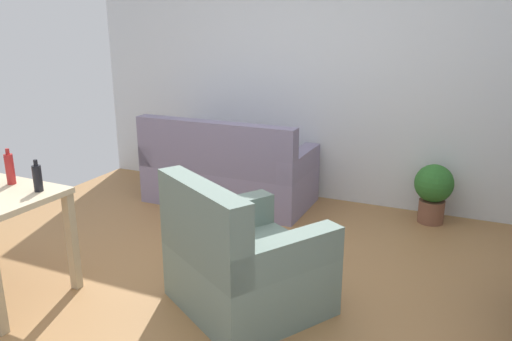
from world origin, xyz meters
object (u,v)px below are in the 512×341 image
Objects in this scene: armchair at (242,263)px; couch at (227,175)px; bottle_red at (10,169)px; bottle_dark at (37,178)px; potted_plant at (433,189)px.

couch is at bearing -28.66° from armchair.
couch and armchair have the same top height.
bottle_red is at bearing 43.58° from armchair.
bottle_dark is at bearing 47.83° from armchair.
armchair is at bearing 120.00° from couch.
couch is at bearing -171.22° from potted_plant.
potted_plant is at bearing -171.22° from couch.
armchair is at bearing 16.49° from bottle_dark.
couch is 1.41× the size of armchair.
bottle_dark is at bearing -7.56° from bottle_red.
bottle_dark is (0.30, -0.04, -0.02)m from bottle_red.
bottle_red is 0.30m from bottle_dark.
couch is at bearing 82.20° from bottle_dark.
couch is 2.27m from bottle_red.
couch is 6.71× the size of bottle_red.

